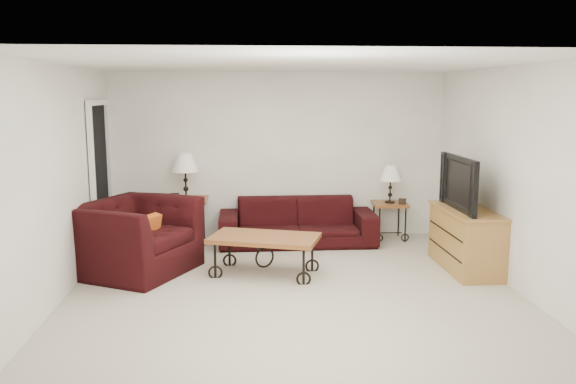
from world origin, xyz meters
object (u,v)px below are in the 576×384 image
object	(u,v)px
sofa	(297,222)
tv_stand	(466,239)
side_table_left	(187,221)
television	(467,183)
lamp_left	(186,176)
backpack	(366,234)
side_table_right	(389,221)
armchair	(136,237)
coffee_table	(265,255)
lamp_right	(390,184)

from	to	relation	value
sofa	tv_stand	distance (m)	2.44
side_table_left	television	size ratio (longest dim) A/B	0.58
lamp_left	television	bearing A→B (deg)	-23.92
lamp_left	tv_stand	bearing A→B (deg)	-23.80
side_table_left	lamp_left	bearing A→B (deg)	0.00
television	tv_stand	bearing A→B (deg)	90.00
lamp_left	backpack	world-z (taller)	lamp_left
side_table_right	armchair	bearing A→B (deg)	-158.38
sofa	television	xyz separation A→B (m)	(1.97, -1.41, 0.77)
side_table_right	tv_stand	distance (m)	1.70
lamp_left	tv_stand	world-z (taller)	lamp_left
side_table_right	tv_stand	world-z (taller)	tv_stand
coffee_table	lamp_right	bearing A→B (deg)	39.79
tv_stand	side_table_right	bearing A→B (deg)	109.85
side_table_right	sofa	bearing A→B (deg)	-172.76
side_table_right	backpack	distance (m)	0.66
side_table_left	side_table_right	bearing A→B (deg)	0.00
television	backpack	xyz separation A→B (m)	(-1.01, 1.12, -0.90)
sofa	side_table_left	bearing A→B (deg)	173.66
sofa	backpack	size ratio (longest dim) A/B	5.60
side_table_left	coffee_table	size ratio (longest dim) A/B	0.52
backpack	lamp_right	bearing A→B (deg)	37.57
sofa	side_table_left	world-z (taller)	side_table_left
armchair	backpack	bearing A→B (deg)	-45.59
armchair	sofa	bearing A→B (deg)	-32.41
sofa	lamp_right	world-z (taller)	lamp_right
television	backpack	distance (m)	1.76
lamp_right	backpack	size ratio (longest dim) A/B	1.38
side_table_right	tv_stand	xyz separation A→B (m)	(0.58, -1.59, 0.10)
side_table_left	lamp_left	xyz separation A→B (m)	(0.00, 0.00, 0.67)
armchair	backpack	xyz separation A→B (m)	(3.08, 0.93, -0.24)
side_table_right	backpack	world-z (taller)	side_table_right
side_table_left	lamp_right	distance (m)	3.08
sofa	lamp_left	bearing A→B (deg)	173.66
lamp_right	tv_stand	world-z (taller)	lamp_right
sofa	tv_stand	bearing A→B (deg)	-35.35
armchair	television	distance (m)	4.14
tv_stand	armchair	bearing A→B (deg)	177.30
side_table_left	television	distance (m)	4.00
sofa	television	world-z (taller)	television
side_table_left	side_table_right	distance (m)	3.04
lamp_left	coffee_table	xyz separation A→B (m)	(1.09, -1.63, -0.76)
sofa	coffee_table	bearing A→B (deg)	-110.28
lamp_right	tv_stand	bearing A→B (deg)	-70.15
tv_stand	backpack	world-z (taller)	tv_stand
side_table_right	lamp_right	bearing A→B (deg)	0.00
sofa	tv_stand	size ratio (longest dim) A/B	1.77
sofa	television	size ratio (longest dim) A/B	1.98
armchair	tv_stand	distance (m)	4.11
lamp_right	lamp_left	bearing A→B (deg)	180.00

